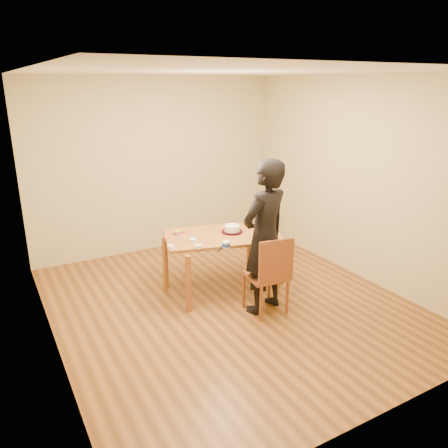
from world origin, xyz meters
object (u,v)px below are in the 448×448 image
cake (232,228)px  person (265,237)px  dining_table (222,236)px  dining_chair (266,276)px  cake_plate (232,232)px

cake → person: (-0.00, -0.74, 0.11)m
cake → dining_table: bearing=-178.0°
dining_table → person: (0.15, -0.73, 0.18)m
dining_chair → cake_plate: 0.84m
dining_table → person: size_ratio=0.79×
cake → person: bearing=-90.0°
cake_plate → person: 0.75m
person → cake_plate: bearing=-105.8°
dining_chair → cake: 0.86m
dining_chair → cake_plate: size_ratio=1.58×
dining_chair → cake: bearing=97.5°
dining_table → cake: 0.17m
dining_chair → cake_plate: (0.00, 0.78, 0.31)m
dining_table → cake: size_ratio=7.18×
cake → person: 0.74m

